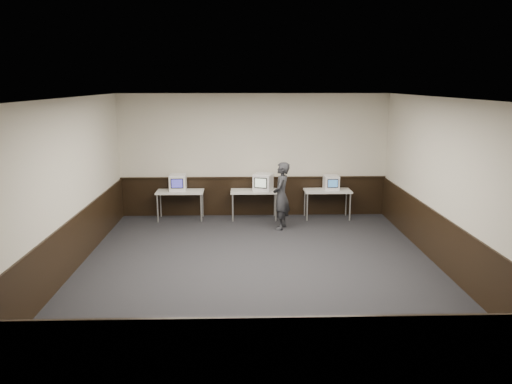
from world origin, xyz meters
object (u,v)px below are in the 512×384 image
(desk_right, at_px, (327,193))
(emac_right, at_px, (331,183))
(desk_center, at_px, (254,193))
(emac_center, at_px, (263,182))
(emac_left, at_px, (178,183))
(person, at_px, (281,196))
(desk_left, at_px, (180,194))

(desk_right, relative_size, emac_right, 2.88)
(desk_center, height_order, emac_center, emac_center)
(emac_left, distance_m, emac_center, 2.18)
(desk_center, height_order, emac_left, emac_left)
(desk_center, height_order, person, person)
(desk_right, bearing_deg, emac_center, -179.46)
(desk_left, height_order, person, person)
(desk_center, distance_m, emac_right, 2.01)
(desk_center, bearing_deg, desk_right, 0.00)
(emac_left, bearing_deg, person, -21.46)
(desk_center, xyz_separation_m, desk_right, (1.90, 0.00, 0.00))
(desk_left, distance_m, desk_center, 1.90)
(emac_left, relative_size, emac_right, 1.11)
(desk_left, xyz_separation_m, desk_right, (3.80, 0.00, 0.00))
(emac_left, xyz_separation_m, person, (2.58, -0.96, -0.15))
(desk_left, distance_m, desk_right, 3.80)
(desk_center, relative_size, emac_center, 2.07)
(emac_right, relative_size, person, 0.26)
(desk_left, bearing_deg, emac_center, -0.42)
(emac_center, xyz_separation_m, emac_right, (1.76, 0.05, -0.03))
(desk_left, bearing_deg, desk_right, 0.00)
(desk_right, bearing_deg, person, -144.15)
(desk_left, height_order, desk_right, same)
(emac_right, bearing_deg, desk_left, 178.19)
(emac_center, relative_size, emac_right, 1.39)
(emac_center, relative_size, person, 0.36)
(desk_left, bearing_deg, emac_right, 0.51)
(emac_center, xyz_separation_m, person, (0.40, -0.90, -0.16))
(emac_left, bearing_deg, desk_center, -2.30)
(emac_center, height_order, person, person)
(emac_left, height_order, person, person)
(desk_right, height_order, emac_left, emac_left)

